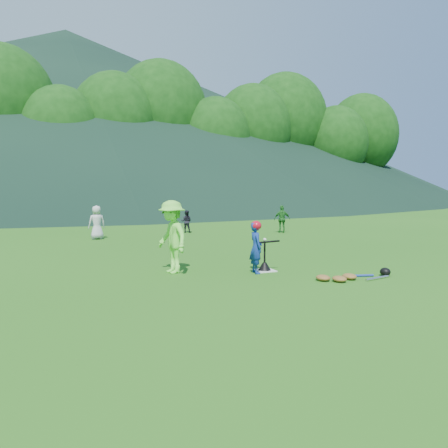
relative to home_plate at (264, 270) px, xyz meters
name	(u,v)px	position (x,y,z in m)	size (l,w,h in m)	color
ground	(264,271)	(0.00, 0.00, -0.01)	(120.00, 120.00, 0.00)	#255E15
home_plate	(264,270)	(0.00, 0.00, 0.00)	(0.45, 0.45, 0.02)	silver
baseball	(265,240)	(0.00, 0.00, 0.73)	(0.08, 0.08, 0.08)	white
batter_child	(256,248)	(-0.30, -0.15, 0.58)	(0.43, 0.28, 1.17)	navy
adult_coach	(172,237)	(-2.06, 0.60, 0.82)	(1.07, 0.62, 1.66)	#75EE46
fielder_a	(97,222)	(-2.95, 7.78, 0.62)	(0.61, 0.40, 1.26)	#BABABA
fielder_b	(186,221)	(0.84, 8.75, 0.46)	(0.46, 0.36, 0.95)	black
fielder_c	(282,219)	(4.56, 7.14, 0.57)	(0.68, 0.28, 1.17)	#1F6922
batting_tee	(265,265)	(0.00, 0.00, 0.12)	(0.30, 0.30, 0.68)	black
batter_gear	(257,227)	(-0.28, -0.15, 1.05)	(0.73, 0.26, 0.53)	red
equipment_pile	(350,276)	(1.24, -1.53, 0.06)	(1.80, 0.58, 0.19)	olive
outfield_fence	(107,202)	(0.00, 28.00, 0.69)	(70.07, 0.08, 1.33)	gray
tree_line	(99,119)	(0.20, 33.83, 8.20)	(70.04, 11.40, 14.82)	#382314
distant_hills	(25,116)	(-7.63, 81.81, 14.97)	(155.00, 140.00, 32.00)	black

